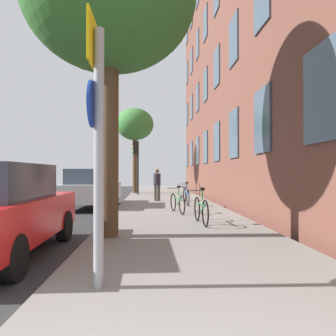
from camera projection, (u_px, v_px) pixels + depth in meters
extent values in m
plane|color=#332D28|center=(93.00, 204.00, 15.46)|extent=(41.80, 41.80, 0.00)
cube|color=#2D2D30|center=(48.00, 204.00, 15.35)|extent=(7.00, 38.00, 0.01)
cube|color=gray|center=(167.00, 202.00, 15.65)|extent=(4.20, 38.00, 0.12)
cube|color=brown|center=(222.00, 8.00, 15.43)|extent=(0.50, 27.00, 18.57)
cube|color=#384756|center=(321.00, 93.00, 5.96)|extent=(0.06, 1.26, 1.81)
cube|color=#384756|center=(262.00, 120.00, 9.08)|extent=(0.06, 1.26, 1.81)
cube|color=#384756|center=(234.00, 134.00, 12.20)|extent=(0.06, 1.26, 1.81)
cube|color=#384756|center=(217.00, 142.00, 15.32)|extent=(0.06, 1.26, 1.81)
cube|color=#384756|center=(206.00, 147.00, 18.44)|extent=(0.06, 1.26, 1.81)
cube|color=#384756|center=(198.00, 151.00, 21.56)|extent=(0.06, 1.26, 1.81)
cube|color=#384756|center=(192.00, 154.00, 24.68)|extent=(0.06, 1.26, 1.81)
cube|color=#384756|center=(187.00, 156.00, 27.80)|extent=(0.06, 1.26, 1.81)
cube|color=#384756|center=(233.00, 40.00, 12.26)|extent=(0.06, 1.26, 1.81)
cube|color=#384756|center=(217.00, 67.00, 15.38)|extent=(0.06, 1.26, 1.81)
cube|color=#384756|center=(205.00, 85.00, 18.50)|extent=(0.06, 1.26, 1.81)
cube|color=#384756|center=(198.00, 98.00, 21.62)|extent=(0.06, 1.26, 1.81)
cube|color=#384756|center=(192.00, 107.00, 24.74)|extent=(0.06, 1.26, 1.81)
cube|color=#384756|center=(187.00, 115.00, 27.86)|extent=(0.06, 1.26, 1.81)
cube|color=#384756|center=(205.00, 23.00, 18.55)|extent=(0.06, 1.26, 1.81)
cube|color=#384756|center=(197.00, 45.00, 21.67)|extent=(0.06, 1.26, 1.81)
cube|color=#384756|center=(192.00, 61.00, 24.79)|extent=(0.06, 1.26, 1.81)
cube|color=#384756|center=(187.00, 74.00, 27.91)|extent=(0.06, 1.26, 1.81)
cube|color=#384756|center=(191.00, 15.00, 24.84)|extent=(0.06, 1.26, 1.81)
cube|color=#384756|center=(187.00, 33.00, 27.96)|extent=(0.06, 1.26, 1.81)
cylinder|color=gray|center=(99.00, 157.00, 3.87)|extent=(0.12, 0.12, 3.07)
cube|color=yellow|center=(92.00, 41.00, 3.89)|extent=(0.03, 0.60, 0.60)
cylinder|color=#14339E|center=(92.00, 104.00, 3.88)|extent=(0.03, 0.56, 0.56)
cylinder|color=black|center=(138.00, 168.00, 20.70)|extent=(0.12, 0.12, 3.39)
cube|color=black|center=(135.00, 148.00, 20.71)|extent=(0.20, 0.24, 0.80)
sphere|color=#4B0707|center=(133.00, 144.00, 20.71)|extent=(0.16, 0.16, 0.16)
sphere|color=#523707|center=(133.00, 148.00, 20.71)|extent=(0.16, 0.16, 0.16)
sphere|color=green|center=(133.00, 152.00, 20.70)|extent=(0.16, 0.16, 0.16)
cylinder|color=#4C3823|center=(109.00, 142.00, 7.00)|extent=(0.40, 0.40, 4.03)
cylinder|color=#4C3823|center=(135.00, 164.00, 22.31)|extent=(0.30, 0.30, 3.92)
ellipsoid|color=#387533|center=(135.00, 124.00, 22.35)|extent=(2.55, 2.55, 2.17)
torus|color=black|center=(197.00, 209.00, 9.22)|extent=(0.08, 0.68, 0.68)
torus|color=black|center=(205.00, 213.00, 8.20)|extent=(0.08, 0.68, 0.68)
cylinder|color=#267233|center=(201.00, 204.00, 8.71)|extent=(0.09, 0.88, 0.04)
cylinder|color=#267233|center=(203.00, 208.00, 8.46)|extent=(0.07, 0.53, 0.29)
cylinder|color=#267233|center=(202.00, 195.00, 8.56)|extent=(0.04, 0.04, 0.28)
cube|color=black|center=(202.00, 189.00, 8.57)|extent=(0.10, 0.24, 0.06)
cylinder|color=#4C4C4C|center=(197.00, 190.00, 9.23)|extent=(0.42, 0.05, 0.03)
torus|color=black|center=(173.00, 202.00, 11.60)|extent=(0.17, 0.63, 0.64)
torus|color=black|center=(182.00, 205.00, 10.58)|extent=(0.17, 0.63, 0.64)
cylinder|color=#267233|center=(177.00, 198.00, 11.09)|extent=(0.23, 0.89, 0.04)
cylinder|color=#267233|center=(180.00, 201.00, 10.84)|extent=(0.15, 0.54, 0.29)
cylinder|color=#267233|center=(179.00, 191.00, 10.94)|extent=(0.04, 0.04, 0.28)
cube|color=black|center=(179.00, 187.00, 10.95)|extent=(0.10, 0.24, 0.06)
cylinder|color=#4C4C4C|center=(173.00, 188.00, 11.61)|extent=(0.42, 0.11, 0.03)
torus|color=black|center=(184.00, 196.00, 14.41)|extent=(0.06, 0.69, 0.69)
torus|color=black|center=(188.00, 198.00, 13.34)|extent=(0.06, 0.69, 0.69)
cylinder|color=#194C99|center=(186.00, 192.00, 13.88)|extent=(0.07, 0.91, 0.04)
cylinder|color=#194C99|center=(187.00, 195.00, 13.61)|extent=(0.06, 0.55, 0.30)
cylinder|color=#194C99|center=(187.00, 186.00, 13.72)|extent=(0.04, 0.04, 0.28)
cube|color=black|center=(187.00, 183.00, 13.72)|extent=(0.10, 0.24, 0.06)
cylinder|color=#4C4C4C|center=(184.00, 184.00, 14.42)|extent=(0.42, 0.04, 0.03)
cylinder|color=#4C4742|center=(155.00, 193.00, 15.83)|extent=(0.14, 0.14, 0.76)
cylinder|color=#4C4742|center=(159.00, 193.00, 15.84)|extent=(0.14, 0.14, 0.76)
cylinder|color=#26262D|center=(157.00, 179.00, 15.85)|extent=(0.49, 0.49, 0.57)
sphere|color=brown|center=(157.00, 171.00, 15.85)|extent=(0.21, 0.21, 0.21)
cylinder|color=black|center=(64.00, 226.00, 7.04)|extent=(0.22, 0.64, 0.64)
cylinder|color=black|center=(12.00, 258.00, 4.39)|extent=(0.22, 0.64, 0.64)
cube|color=#B7B7BC|center=(92.00, 192.00, 13.81)|extent=(2.05, 4.57, 0.70)
cube|color=#384756|center=(91.00, 176.00, 13.60)|extent=(1.67, 2.58, 0.60)
cylinder|color=black|center=(79.00, 198.00, 15.20)|extent=(0.22, 0.64, 0.64)
cylinder|color=black|center=(116.00, 197.00, 15.29)|extent=(0.22, 0.64, 0.64)
cylinder|color=black|center=(62.00, 203.00, 12.32)|extent=(0.22, 0.64, 0.64)
cylinder|color=black|center=(108.00, 203.00, 12.41)|extent=(0.22, 0.64, 0.64)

